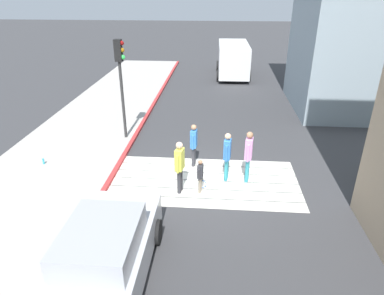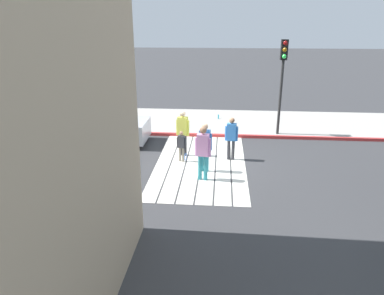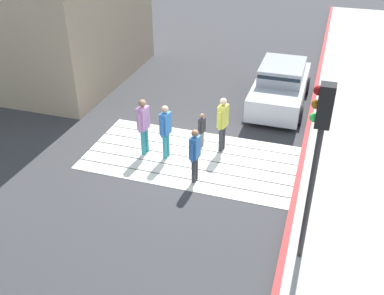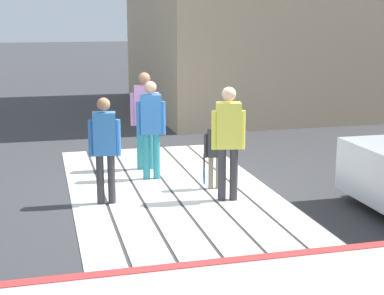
% 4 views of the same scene
% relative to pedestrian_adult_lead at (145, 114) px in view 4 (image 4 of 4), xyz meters
% --- Properties ---
extents(ground_plane, '(120.00, 120.00, 0.00)m').
position_rel_pedestrian_adult_lead_xyz_m(ground_plane, '(-1.44, -0.15, -1.06)').
color(ground_plane, '#38383A').
extents(crosswalk_stripes, '(6.40, 3.25, 0.01)m').
position_rel_pedestrian_adult_lead_xyz_m(crosswalk_stripes, '(-1.44, -0.15, -1.05)').
color(crosswalk_stripes, silver).
rests_on(crosswalk_stripes, ground).
extents(curb_painted, '(0.16, 40.00, 0.13)m').
position_rel_pedestrian_adult_lead_xyz_m(curb_painted, '(-4.69, -0.15, -0.99)').
color(curb_painted, '#BC3333').
rests_on(curb_painted, ground).
extents(pedestrian_adult_lead, '(0.29, 0.52, 1.82)m').
position_rel_pedestrian_adult_lead_xyz_m(pedestrian_adult_lead, '(0.00, 0.00, 0.00)').
color(pedestrian_adult_lead, teal).
rests_on(pedestrian_adult_lead, ground).
extents(pedestrian_adult_trailing, '(0.25, 0.48, 1.64)m').
position_rel_pedestrian_adult_lead_xyz_m(pedestrian_adult_trailing, '(-1.91, 0.95, -0.11)').
color(pedestrian_adult_trailing, '#333338').
rests_on(pedestrian_adult_trailing, ground).
extents(pedestrian_adult_side, '(0.29, 0.51, 1.78)m').
position_rel_pedestrian_adult_lead_xyz_m(pedestrian_adult_side, '(-2.22, -0.90, -0.02)').
color(pedestrian_adult_side, '#333338').
rests_on(pedestrian_adult_side, ground).
extents(pedestrian_teen_behind, '(0.27, 0.50, 1.73)m').
position_rel_pedestrian_adult_lead_xyz_m(pedestrian_teen_behind, '(-0.71, 0.02, -0.05)').
color(pedestrian_teen_behind, teal).
rests_on(pedestrian_teen_behind, ground).
extents(pedestrian_child_with_racket, '(0.30, 0.38, 1.18)m').
position_rel_pedestrian_adult_lead_xyz_m(pedestrian_child_with_racket, '(-1.56, -0.87, -0.41)').
color(pedestrian_child_with_racket, gray).
rests_on(pedestrian_child_with_racket, ground).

